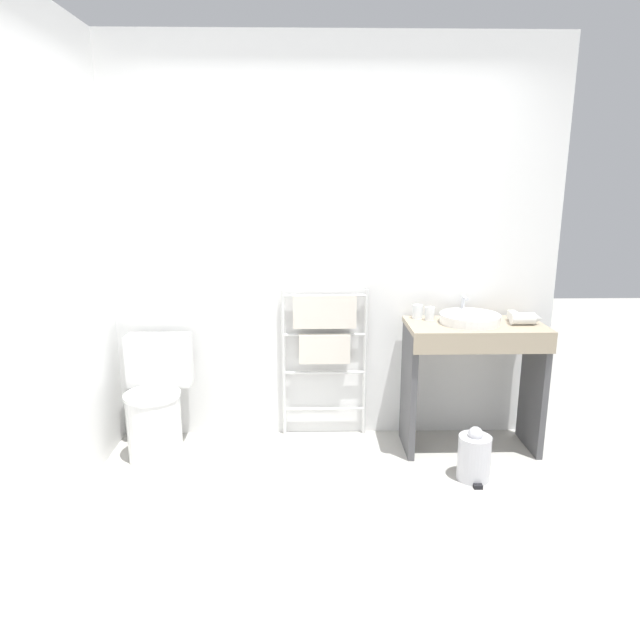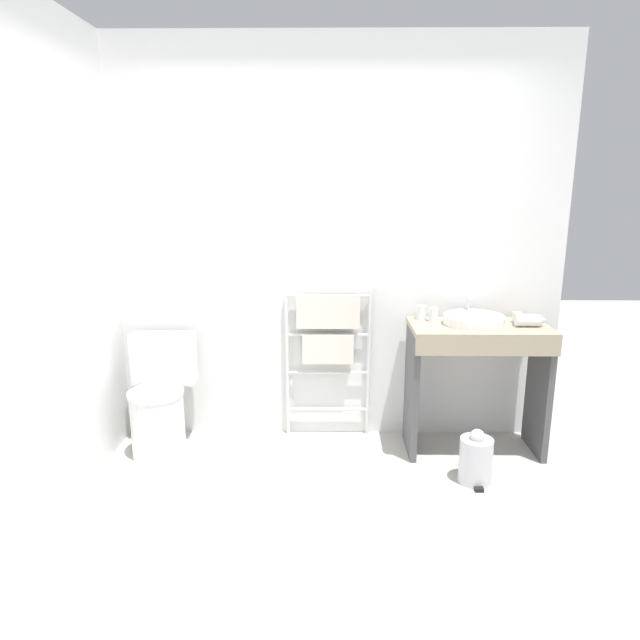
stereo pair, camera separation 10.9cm
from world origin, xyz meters
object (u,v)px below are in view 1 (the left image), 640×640
towel_radiator (325,336)px  trash_bin (474,456)px  toilet (156,406)px  cup_near_wall (417,312)px  hair_dryer (524,318)px  cup_near_edge (430,314)px  sink_basin (470,318)px

towel_radiator → trash_bin: towel_radiator is taller
toilet → trash_bin: size_ratio=2.30×
toilet → cup_near_wall: cup_near_wall is taller
toilet → hair_dryer: (2.37, 0.02, 0.57)m
towel_radiator → cup_near_edge: towel_radiator is taller
sink_basin → cup_near_wall: size_ratio=4.19×
toilet → trash_bin: 2.03m
hair_dryer → sink_basin: bearing=174.8°
cup_near_wall → cup_near_edge: (0.07, -0.05, -0.00)m
sink_basin → cup_near_edge: bearing=160.9°
toilet → cup_near_edge: size_ratio=8.76×
sink_basin → hair_dryer: hair_dryer is taller
sink_basin → toilet: bearing=-178.6°
toilet → trash_bin: (1.99, -0.38, -0.19)m
hair_dryer → cup_near_edge: bearing=168.8°
towel_radiator → cup_near_edge: size_ratio=11.77×
cup_near_edge → hair_dryer: (0.58, -0.11, -0.01)m
toilet → hair_dryer: 2.44m
cup_near_edge → towel_radiator: bearing=170.7°
sink_basin → trash_bin: (-0.05, -0.43, -0.75)m
trash_bin → cup_near_edge: bearing=110.8°
cup_near_edge → sink_basin: bearing=-19.1°
hair_dryer → toilet: bearing=-179.5°
cup_near_wall → cup_near_edge: cup_near_wall is taller
sink_basin → towel_radiator: bearing=168.1°
towel_radiator → cup_near_wall: (0.62, -0.06, 0.18)m
toilet → cup_near_edge: cup_near_edge is taller
sink_basin → trash_bin: sink_basin is taller
toilet → sink_basin: sink_basin is taller
hair_dryer → trash_bin: 0.94m
towel_radiator → hair_dryer: (1.27, -0.23, 0.17)m
trash_bin → sink_basin: bearing=83.8°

